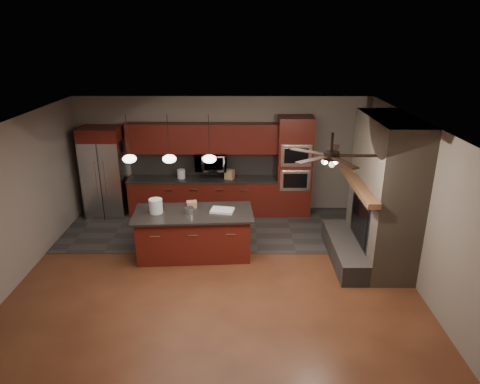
{
  "coord_description": "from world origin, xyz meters",
  "views": [
    {
      "loc": [
        0.46,
        -7.0,
        4.2
      ],
      "look_at": [
        0.42,
        0.6,
        1.34
      ],
      "focal_mm": 32.0,
      "sensor_mm": 36.0,
      "label": 1
    }
  ],
  "objects_px": {
    "cardboard_box": "(192,204)",
    "kitchen_island": "(194,233)",
    "paint_tray": "(222,210)",
    "oven_tower": "(294,167)",
    "white_bucket": "(156,206)",
    "refrigerator": "(105,172)",
    "paint_can": "(189,211)",
    "microwave": "(211,162)",
    "counter_box": "(229,174)",
    "counter_bucket": "(181,174)"
  },
  "relations": [
    {
      "from": "refrigerator",
      "to": "paint_tray",
      "type": "height_order",
      "value": "refrigerator"
    },
    {
      "from": "oven_tower",
      "to": "white_bucket",
      "type": "bearing_deg",
      "value": -143.68
    },
    {
      "from": "white_bucket",
      "to": "counter_box",
      "type": "height_order",
      "value": "white_bucket"
    },
    {
      "from": "microwave",
      "to": "white_bucket",
      "type": "distance_m",
      "value": 2.38
    },
    {
      "from": "oven_tower",
      "to": "counter_bucket",
      "type": "distance_m",
      "value": 2.7
    },
    {
      "from": "refrigerator",
      "to": "paint_tray",
      "type": "bearing_deg",
      "value": -34.6
    },
    {
      "from": "microwave",
      "to": "refrigerator",
      "type": "relative_size",
      "value": 0.34
    },
    {
      "from": "paint_tray",
      "to": "refrigerator",
      "type": "bearing_deg",
      "value": 155.8
    },
    {
      "from": "kitchen_island",
      "to": "white_bucket",
      "type": "bearing_deg",
      "value": 177.97
    },
    {
      "from": "oven_tower",
      "to": "refrigerator",
      "type": "relative_size",
      "value": 1.11
    },
    {
      "from": "cardboard_box",
      "to": "kitchen_island",
      "type": "bearing_deg",
      "value": -89.85
    },
    {
      "from": "paint_can",
      "to": "cardboard_box",
      "type": "xyz_separation_m",
      "value": [
        0.01,
        0.32,
        -0.0
      ]
    },
    {
      "from": "oven_tower",
      "to": "refrigerator",
      "type": "distance_m",
      "value": 4.5
    },
    {
      "from": "microwave",
      "to": "cardboard_box",
      "type": "relative_size",
      "value": 3.74
    },
    {
      "from": "cardboard_box",
      "to": "counter_box",
      "type": "distance_m",
      "value": 1.93
    },
    {
      "from": "oven_tower",
      "to": "paint_tray",
      "type": "height_order",
      "value": "oven_tower"
    },
    {
      "from": "paint_can",
      "to": "counter_bucket",
      "type": "xyz_separation_m",
      "value": [
        -0.44,
        2.18,
        0.03
      ]
    },
    {
      "from": "counter_box",
      "to": "microwave",
      "type": "bearing_deg",
      "value": -168.6
    },
    {
      "from": "paint_can",
      "to": "counter_box",
      "type": "bearing_deg",
      "value": 71.46
    },
    {
      "from": "oven_tower",
      "to": "kitchen_island",
      "type": "xyz_separation_m",
      "value": [
        -2.18,
        -2.1,
        -0.73
      ]
    },
    {
      "from": "paint_can",
      "to": "paint_tray",
      "type": "bearing_deg",
      "value": 9.88
    },
    {
      "from": "microwave",
      "to": "counter_bucket",
      "type": "bearing_deg",
      "value": -176.0
    },
    {
      "from": "oven_tower",
      "to": "paint_can",
      "type": "bearing_deg",
      "value": -136.04
    },
    {
      "from": "refrigerator",
      "to": "kitchen_island",
      "type": "bearing_deg",
      "value": -41.25
    },
    {
      "from": "paint_can",
      "to": "oven_tower",
      "type": "bearing_deg",
      "value": 43.96
    },
    {
      "from": "white_bucket",
      "to": "cardboard_box",
      "type": "bearing_deg",
      "value": 23.15
    },
    {
      "from": "microwave",
      "to": "paint_tray",
      "type": "xyz_separation_m",
      "value": [
        0.35,
        -2.12,
        -0.36
      ]
    },
    {
      "from": "cardboard_box",
      "to": "counter_box",
      "type": "xyz_separation_m",
      "value": [
        0.7,
        1.8,
        0.03
      ]
    },
    {
      "from": "white_bucket",
      "to": "counter_box",
      "type": "distance_m",
      "value": 2.49
    },
    {
      "from": "kitchen_island",
      "to": "cardboard_box",
      "type": "relative_size",
      "value": 12.09
    },
    {
      "from": "microwave",
      "to": "counter_bucket",
      "type": "xyz_separation_m",
      "value": [
        -0.72,
        -0.05,
        -0.29
      ]
    },
    {
      "from": "white_bucket",
      "to": "microwave",
      "type": "bearing_deg",
      "value": 67.2
    },
    {
      "from": "refrigerator",
      "to": "counter_box",
      "type": "xyz_separation_m",
      "value": [
        2.96,
        0.03,
        -0.06
      ]
    },
    {
      "from": "microwave",
      "to": "refrigerator",
      "type": "xyz_separation_m",
      "value": [
        -2.52,
        -0.13,
        -0.23
      ]
    },
    {
      "from": "paint_can",
      "to": "white_bucket",
      "type": "bearing_deg",
      "value": 176.33
    },
    {
      "from": "cardboard_box",
      "to": "white_bucket",
      "type": "bearing_deg",
      "value": -168.08
    },
    {
      "from": "cardboard_box",
      "to": "paint_tray",
      "type": "bearing_deg",
      "value": -30.43
    },
    {
      "from": "kitchen_island",
      "to": "counter_box",
      "type": "bearing_deg",
      "value": 68.82
    },
    {
      "from": "kitchen_island",
      "to": "counter_bucket",
      "type": "xyz_separation_m",
      "value": [
        -0.51,
        2.11,
        0.54
      ]
    },
    {
      "from": "paint_can",
      "to": "paint_tray",
      "type": "xyz_separation_m",
      "value": [
        0.63,
        0.11,
        -0.04
      ]
    },
    {
      "from": "oven_tower",
      "to": "refrigerator",
      "type": "xyz_separation_m",
      "value": [
        -4.5,
        -0.07,
        -0.12
      ]
    },
    {
      "from": "paint_tray",
      "to": "cardboard_box",
      "type": "bearing_deg",
      "value": 171.18
    },
    {
      "from": "kitchen_island",
      "to": "white_bucket",
      "type": "relative_size",
      "value": 8.46
    },
    {
      "from": "kitchen_island",
      "to": "paint_can",
      "type": "relative_size",
      "value": 12.6
    },
    {
      "from": "paint_tray",
      "to": "counter_box",
      "type": "height_order",
      "value": "counter_box"
    },
    {
      "from": "paint_tray",
      "to": "cardboard_box",
      "type": "height_order",
      "value": "cardboard_box"
    },
    {
      "from": "refrigerator",
      "to": "counter_bucket",
      "type": "xyz_separation_m",
      "value": [
        1.81,
        0.08,
        -0.07
      ]
    },
    {
      "from": "kitchen_island",
      "to": "cardboard_box",
      "type": "distance_m",
      "value": 0.58
    },
    {
      "from": "paint_can",
      "to": "counter_box",
      "type": "distance_m",
      "value": 2.24
    },
    {
      "from": "refrigerator",
      "to": "paint_tray",
      "type": "xyz_separation_m",
      "value": [
        2.88,
        -1.98,
        -0.13
      ]
    }
  ]
}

